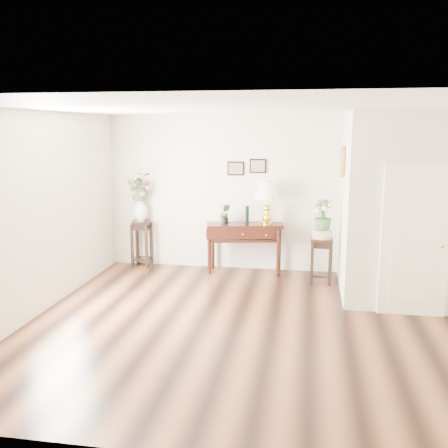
% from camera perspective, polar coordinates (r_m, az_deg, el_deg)
% --- Properties ---
extents(floor, '(6.00, 5.50, 0.02)m').
position_cam_1_polar(floor, '(6.71, 3.45, -11.54)').
color(floor, brown).
rests_on(floor, ground).
extents(ceiling, '(6.00, 5.50, 0.02)m').
position_cam_1_polar(ceiling, '(6.21, 3.75, 13.12)').
color(ceiling, white).
rests_on(ceiling, ground).
extents(wall_back, '(6.00, 0.02, 2.80)m').
position_cam_1_polar(wall_back, '(9.02, 5.45, 3.44)').
color(wall_back, silver).
rests_on(wall_back, ground).
extents(wall_front, '(6.00, 0.02, 2.80)m').
position_cam_1_polar(wall_front, '(3.66, -1.00, -7.42)').
color(wall_front, silver).
rests_on(wall_front, ground).
extents(wall_left, '(0.02, 5.50, 2.80)m').
position_cam_1_polar(wall_left, '(7.26, -20.68, 1.01)').
color(wall_left, silver).
rests_on(wall_left, ground).
extents(partition, '(1.80, 1.95, 2.80)m').
position_cam_1_polar(partition, '(8.16, 19.81, 2.08)').
color(partition, silver).
rests_on(partition, floor).
extents(door, '(0.90, 0.05, 2.10)m').
position_cam_1_polar(door, '(7.25, 20.98, -1.83)').
color(door, white).
rests_on(door, floor).
extents(art_print_left, '(0.30, 0.02, 0.25)m').
position_cam_1_polar(art_print_left, '(9.02, 1.35, 6.37)').
color(art_print_left, black).
rests_on(art_print_left, wall_back).
extents(art_print_right, '(0.30, 0.02, 0.25)m').
position_cam_1_polar(art_print_right, '(8.97, 3.90, 6.64)').
color(art_print_right, black).
rests_on(art_print_right, wall_back).
extents(wall_ornament, '(0.07, 0.51, 0.51)m').
position_cam_1_polar(wall_ornament, '(8.10, 13.35, 7.00)').
color(wall_ornament, tan).
rests_on(wall_ornament, partition).
extents(console_table, '(1.41, 0.70, 0.90)m').
position_cam_1_polar(console_table, '(8.95, 2.36, -2.77)').
color(console_table, black).
rests_on(console_table, floor).
extents(table_lamp, '(0.54, 0.54, 0.77)m').
position_cam_1_polar(table_lamp, '(8.76, 4.97, 2.22)').
color(table_lamp, gold).
rests_on(table_lamp, console_table).
extents(green_vase, '(0.09, 0.09, 0.32)m').
position_cam_1_polar(green_vase, '(8.82, 2.66, 1.12)').
color(green_vase, black).
rests_on(green_vase, console_table).
extents(potted_plant, '(0.20, 0.17, 0.33)m').
position_cam_1_polar(potted_plant, '(8.88, 0.11, 1.16)').
color(potted_plant, '#39622F').
rests_on(potted_plant, console_table).
extents(plant_stand_a, '(0.41, 0.41, 0.86)m').
position_cam_1_polar(plant_stand_a, '(9.50, -9.39, -2.22)').
color(plant_stand_a, black).
rests_on(plant_stand_a, floor).
extents(porcelain_vase, '(0.33, 0.33, 0.44)m').
position_cam_1_polar(porcelain_vase, '(9.37, -9.51, 1.70)').
color(porcelain_vase, white).
rests_on(porcelain_vase, plant_stand_a).
extents(lily_arrangement, '(0.58, 0.53, 0.53)m').
position_cam_1_polar(lily_arrangement, '(9.31, -9.60, 4.37)').
color(lily_arrangement, '#39622F').
rests_on(lily_arrangement, porcelain_vase).
extents(plant_stand_b, '(0.37, 0.37, 0.77)m').
position_cam_1_polar(plant_stand_b, '(8.53, 11.05, -4.11)').
color(plant_stand_b, black).
rests_on(plant_stand_b, floor).
extents(ceramic_bowl, '(0.35, 0.35, 0.14)m').
position_cam_1_polar(ceramic_bowl, '(8.42, 11.16, -1.06)').
color(ceramic_bowl, beige).
rests_on(ceramic_bowl, plant_stand_b).
extents(narcissus, '(0.32, 0.32, 0.52)m').
position_cam_1_polar(narcissus, '(8.36, 11.23, 0.97)').
color(narcissus, '#39622F').
rests_on(narcissus, ceramic_bowl).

